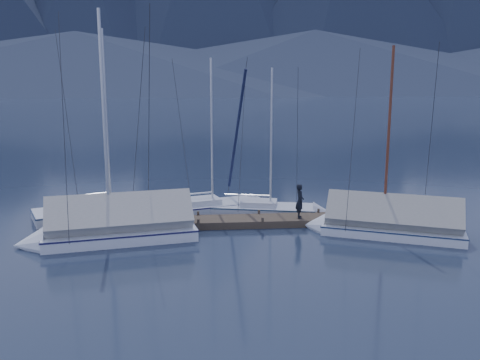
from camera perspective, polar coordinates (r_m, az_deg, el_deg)
The scene contains 10 objects.
ground at distance 22.59m, azimuth 0.44°, elevation -6.47°, with size 1000.00×1000.00×0.00m, color black.
mountain_range at distance 395.33m, azimuth -4.23°, elevation 18.72°, with size 877.00×584.00×150.50m.
dock at distance 24.47m, azimuth 0.00°, elevation -4.81°, with size 18.00×1.50×0.54m.
mooring_posts at distance 24.37m, azimuth -1.17°, elevation -4.29°, with size 15.12×1.52×0.35m.
sailboat_open_left at distance 27.29m, azimuth -13.18°, elevation -3.26°, with size 7.97×5.01×10.23m.
sailboat_open_mid at distance 27.34m, azimuth -2.19°, elevation -3.00°, with size 6.86×3.72×8.73m.
sailboat_open_right at distance 26.60m, azimuth 4.36°, elevation -3.45°, with size 6.43×3.14×8.19m.
sailboat_covered_near at distance 23.80m, azimuth 15.46°, elevation -4.81°, with size 7.34×4.75×9.19m.
sailboat_covered_far at distance 22.69m, azimuth -14.78°, elevation -5.40°, with size 7.86×3.72×10.62m.
person at distance 24.44m, azimuth 6.73°, elevation -2.36°, with size 0.60×0.39×1.64m, color black.
Camera 1 is at (-2.03, -21.43, 6.87)m, focal length 38.00 mm.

